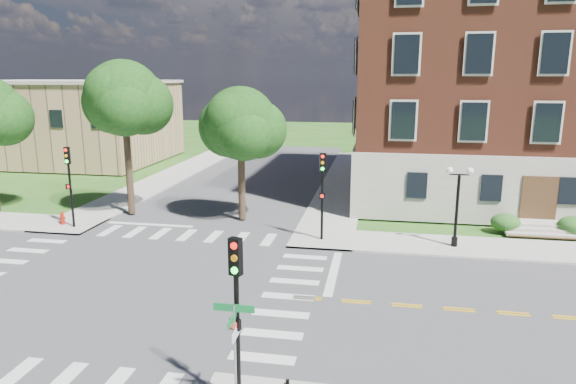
% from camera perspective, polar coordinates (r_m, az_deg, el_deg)
% --- Properties ---
extents(ground, '(160.00, 160.00, 0.00)m').
position_cam_1_polar(ground, '(23.89, -17.50, -9.79)').
color(ground, '#255016').
rests_on(ground, ground).
extents(road_ew, '(90.00, 12.00, 0.01)m').
position_cam_1_polar(road_ew, '(23.89, -17.50, -9.78)').
color(road_ew, '#3D3D3F').
rests_on(road_ew, ground).
extents(road_ns, '(12.00, 90.00, 0.01)m').
position_cam_1_polar(road_ns, '(23.89, -17.50, -9.77)').
color(road_ns, '#3D3D3F').
rests_on(road_ns, ground).
extents(sidewalk_ne, '(34.00, 34.00, 0.12)m').
position_cam_1_polar(sidewalk_ne, '(36.20, 17.34, -1.96)').
color(sidewalk_ne, '#9E9B93').
rests_on(sidewalk_ne, ground).
extents(sidewalk_nw, '(34.00, 34.00, 0.12)m').
position_cam_1_polar(sidewalk_nw, '(44.36, -26.05, -0.03)').
color(sidewalk_nw, '#9E9B93').
rests_on(sidewalk_nw, ground).
extents(crosswalk_east, '(2.20, 10.20, 0.02)m').
position_cam_1_polar(crosswalk_east, '(21.65, 0.02, -11.58)').
color(crosswalk_east, silver).
rests_on(crosswalk_east, ground).
extents(stop_bar_east, '(0.40, 5.50, 0.00)m').
position_cam_1_polar(stop_bar_east, '(24.20, 5.08, -8.92)').
color(stop_bar_east, silver).
rests_on(stop_bar_east, ground).
extents(main_building, '(30.60, 22.40, 16.50)m').
position_cam_1_polar(main_building, '(43.48, 28.57, 10.53)').
color(main_building, '#A1998E').
rests_on(main_building, ground).
extents(secondary_building, '(20.40, 15.40, 8.30)m').
position_cam_1_polar(secondary_building, '(59.42, -23.40, 7.31)').
color(secondary_building, '#9A7B55').
rests_on(secondary_building, ground).
extents(tree_c, '(4.77, 4.77, 9.81)m').
position_cam_1_polar(tree_c, '(34.07, -17.77, 9.83)').
color(tree_c, black).
rests_on(tree_c, ground).
extents(tree_d, '(4.44, 4.44, 8.21)m').
position_cam_1_polar(tree_d, '(31.40, -5.31, 7.56)').
color(tree_d, black).
rests_on(tree_d, ground).
extents(traffic_signal_se, '(0.37, 0.43, 4.80)m').
position_cam_1_polar(traffic_signal_se, '(13.77, -5.75, -12.00)').
color(traffic_signal_se, black).
rests_on(traffic_signal_se, ground).
extents(traffic_signal_ne, '(0.37, 0.43, 4.80)m').
position_cam_1_polar(traffic_signal_ne, '(27.65, 3.85, 0.79)').
color(traffic_signal_ne, black).
rests_on(traffic_signal_ne, ground).
extents(traffic_signal_nw, '(0.38, 0.45, 4.80)m').
position_cam_1_polar(traffic_signal_nw, '(32.54, -23.14, 1.61)').
color(traffic_signal_nw, black).
rests_on(traffic_signal_nw, ground).
extents(twin_lamp_west, '(1.36, 0.36, 4.23)m').
position_cam_1_polar(twin_lamp_west, '(28.05, 18.30, -1.06)').
color(twin_lamp_west, black).
rests_on(twin_lamp_west, ground).
extents(street_sign_pole, '(1.10, 1.10, 3.10)m').
position_cam_1_polar(street_sign_pole, '(13.94, -5.92, -15.71)').
color(street_sign_pole, gray).
rests_on(street_sign_pole, ground).
extents(fire_hydrant, '(0.35, 0.35, 0.75)m').
position_cam_1_polar(fire_hydrant, '(33.99, -23.77, -2.72)').
color(fire_hydrant, maroon).
rests_on(fire_hydrant, ground).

